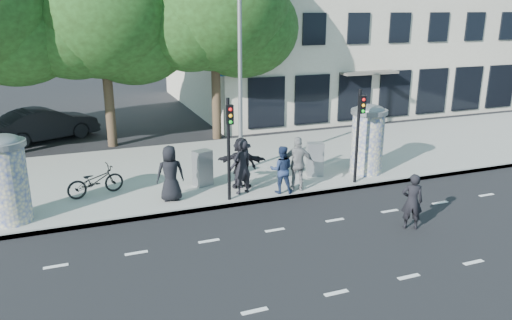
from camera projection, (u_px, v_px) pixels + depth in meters
name	position (u px, v px, depth m)	size (l,w,h in m)	color
ground	(295.00, 251.00, 13.36)	(120.00, 120.00, 0.00)	black
sidewalk	(216.00, 168.00, 20.04)	(40.00, 8.00, 0.15)	gray
curb	(250.00, 202.00, 16.51)	(40.00, 0.10, 0.16)	slate
lane_dash_near	(336.00, 293.00, 11.39)	(32.00, 0.12, 0.01)	silver
lane_dash_far	(275.00, 230.00, 14.61)	(32.00, 0.12, 0.01)	silver
ad_column_left	(6.00, 177.00, 14.47)	(1.36, 1.36, 2.65)	beige
ad_column_right	(368.00, 137.00, 18.88)	(1.36, 1.36, 2.65)	beige
traffic_pole_near	(229.00, 139.00, 15.89)	(0.22, 0.31, 3.40)	black
traffic_pole_far	(359.00, 127.00, 17.53)	(0.22, 0.31, 3.40)	black
street_lamp	(240.00, 49.00, 18.15)	(0.25, 0.93, 8.00)	slate
tree_near_left	(101.00, 12.00, 21.73)	(6.80, 6.80, 8.97)	#38281C
tree_center	(214.00, 6.00, 23.01)	(7.00, 7.00, 9.30)	#38281C
building	(332.00, 11.00, 33.55)	(20.30, 15.85, 12.00)	#BAB09C
ped_a	(170.00, 173.00, 16.22)	(0.91, 0.59, 1.86)	black
ped_b	(242.00, 167.00, 16.84)	(0.69, 0.45, 1.88)	black
ped_c	(282.00, 170.00, 16.95)	(0.80, 0.62, 1.65)	#1E2B4C
ped_d	(242.00, 163.00, 17.49)	(1.11, 0.64, 1.72)	black
ped_e	(298.00, 164.00, 17.12)	(1.12, 0.63, 1.90)	gray
ped_f	(241.00, 163.00, 17.39)	(1.70, 0.61, 1.83)	black
man_road	(412.00, 201.00, 14.51)	(0.62, 0.40, 1.69)	black
bicycle	(95.00, 181.00, 16.79)	(1.92, 0.67, 1.01)	black
cabinet_left	(203.00, 168.00, 17.72)	(0.61, 0.45, 1.28)	gray
cabinet_right	(315.00, 159.00, 18.78)	(0.60, 0.44, 1.26)	gray
car_mid	(45.00, 124.00, 24.29)	(4.88, 1.70, 1.61)	black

